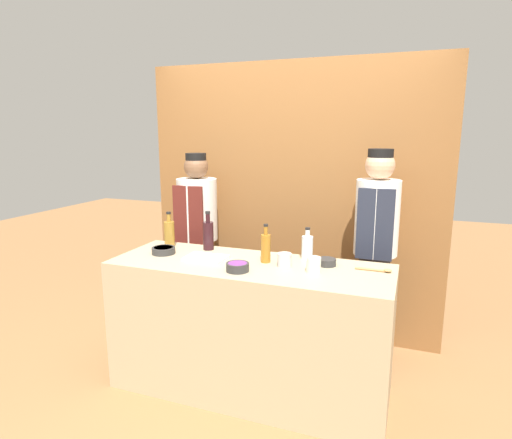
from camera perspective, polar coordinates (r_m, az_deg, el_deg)
name	(u,v)px	position (r m, az deg, el deg)	size (l,w,h in m)	color
ground_plane	(250,388)	(3.31, -0.86, -21.53)	(14.00, 14.00, 0.00)	olive
cabinet_wall	(293,201)	(3.85, 4.91, 2.47)	(2.63, 0.18, 2.40)	brown
counter	(249,328)	(3.08, -0.89, -14.23)	(1.91, 0.67, 0.93)	tan
sauce_bowl_green	(327,262)	(2.90, 9.41, -5.56)	(0.12, 0.12, 0.05)	#2D2D2D
sauce_bowl_purple	(238,267)	(2.75, -2.47, -6.29)	(0.15, 0.15, 0.05)	#2D2D2D
sauce_bowl_white	(164,250)	(3.21, -12.23, -4.00)	(0.17, 0.17, 0.05)	#2D2D2D
cutting_board	(206,258)	(3.02, -6.72, -5.12)	(0.28, 0.20, 0.02)	white
bottle_wine	(208,235)	(3.24, -6.39, -2.02)	(0.08, 0.08, 0.29)	black
bottle_amber	(266,247)	(2.91, 1.30, -3.74)	(0.07, 0.07, 0.27)	#9E661E
bottle_clear	(307,247)	(3.01, 6.85, -3.63)	(0.08, 0.08, 0.23)	silver
bottle_vinegar	(169,233)	(3.37, -11.47, -1.78)	(0.08, 0.08, 0.27)	olive
cup_cream	(314,265)	(2.74, 7.70, -6.02)	(0.09, 0.09, 0.10)	silver
cup_steel	(284,260)	(2.84, 3.82, -5.39)	(0.09, 0.09, 0.09)	#B7B7BC
wooden_spoon	(378,270)	(2.85, 15.93, -6.48)	(0.23, 0.04, 0.02)	#B2844C
chef_left	(198,237)	(3.85, -7.75, -2.39)	(0.35, 0.35, 1.63)	#28282D
chef_right	(375,249)	(3.42, 15.60, -3.77)	(0.33, 0.33, 1.69)	#28282D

